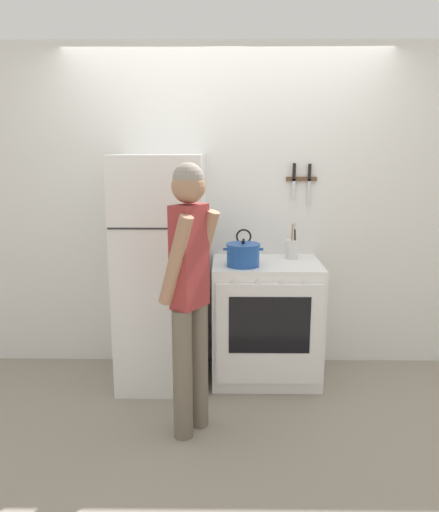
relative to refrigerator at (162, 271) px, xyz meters
The scene contains 9 objects.
ground_plane 1.04m from the refrigerator, 35.36° to the left, with size 14.00×14.00×0.00m, color gray.
wall_back 0.74m from the refrigerator, 37.65° to the left, with size 10.00×0.06×2.55m.
refrigerator is the anchor object (origin of this frame).
stove_range 0.88m from the refrigerator, ahead, with size 0.81×0.65×0.92m.
dutch_oven_pot 0.63m from the refrigerator, ahead, with size 0.29×0.25×0.19m.
tea_kettle 0.65m from the refrigerator, 14.72° to the left, with size 0.19×0.15×0.23m.
utensil_jar 1.01m from the refrigerator, ahead, with size 0.09×0.09×0.28m.
person 0.79m from the refrigerator, 70.56° to the right, with size 0.39×0.42×1.68m.
wall_knife_strip 1.30m from the refrigerator, 17.08° to the left, with size 0.24×0.03×0.33m.
Camera 1 is at (-0.01, -3.96, 1.75)m, focal length 35.00 mm.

